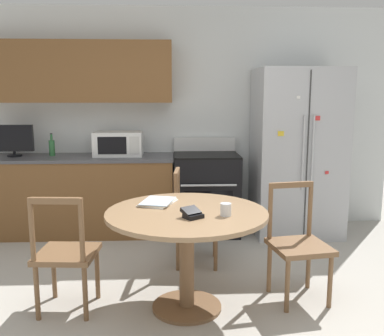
# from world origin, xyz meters

# --- Properties ---
(back_wall) EXTENTS (5.20, 0.44, 2.60)m
(back_wall) POSITION_xyz_m (-0.30, 2.59, 1.44)
(back_wall) COLOR silver
(back_wall) RESTS_ON ground_plane
(kitchen_counter) EXTENTS (2.16, 0.64, 0.90)m
(kitchen_counter) POSITION_xyz_m (-1.13, 2.29, 0.45)
(kitchen_counter) COLOR brown
(kitchen_counter) RESTS_ON ground_plane
(refrigerator) EXTENTS (0.96, 0.78, 1.88)m
(refrigerator) POSITION_xyz_m (1.36, 2.20, 0.94)
(refrigerator) COLOR #B2B5BA
(refrigerator) RESTS_ON ground_plane
(oven_range) EXTENTS (0.73, 0.68, 1.08)m
(oven_range) POSITION_xyz_m (0.33, 2.26, 0.47)
(oven_range) COLOR black
(oven_range) RESTS_ON ground_plane
(microwave) EXTENTS (0.54, 0.37, 0.27)m
(microwave) POSITION_xyz_m (-0.67, 2.33, 1.04)
(microwave) COLOR white
(microwave) RESTS_ON kitchen_counter
(countertop_tv) EXTENTS (0.44, 0.16, 0.36)m
(countertop_tv) POSITION_xyz_m (-1.84, 2.31, 1.09)
(countertop_tv) COLOR black
(countertop_tv) RESTS_ON kitchen_counter
(counter_bottle) EXTENTS (0.06, 0.06, 0.26)m
(counter_bottle) POSITION_xyz_m (-1.43, 2.35, 1.00)
(counter_bottle) COLOR #2D6B38
(counter_bottle) RESTS_ON kitchen_counter
(dining_table) EXTENTS (1.18, 1.18, 0.76)m
(dining_table) POSITION_xyz_m (0.04, 0.44, 0.61)
(dining_table) COLOR #997551
(dining_table) RESTS_ON ground_plane
(dining_chair_far) EXTENTS (0.45, 0.45, 0.90)m
(dining_chair_far) POSITION_xyz_m (0.14, 1.31, 0.43)
(dining_chair_far) COLOR brown
(dining_chair_far) RESTS_ON ground_plane
(dining_chair_right) EXTENTS (0.48, 0.48, 0.90)m
(dining_chair_right) POSITION_xyz_m (0.91, 0.57, 0.43)
(dining_chair_right) COLOR brown
(dining_chair_right) RESTS_ON ground_plane
(dining_chair_left) EXTENTS (0.45, 0.45, 0.90)m
(dining_chair_left) POSITION_xyz_m (-0.84, 0.45, 0.43)
(dining_chair_left) COLOR brown
(dining_chair_left) RESTS_ON ground_plane
(candle_glass) EXTENTS (0.08, 0.08, 0.09)m
(candle_glass) POSITION_xyz_m (0.31, 0.31, 0.79)
(candle_glass) COLOR silver
(candle_glass) RESTS_ON dining_table
(wallet) EXTENTS (0.17, 0.17, 0.07)m
(wallet) POSITION_xyz_m (0.07, 0.27, 0.78)
(wallet) COLOR black
(wallet) RESTS_ON dining_table
(mail_stack) EXTENTS (0.32, 0.36, 0.02)m
(mail_stack) POSITION_xyz_m (-0.18, 0.67, 0.77)
(mail_stack) COLOR white
(mail_stack) RESTS_ON dining_table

